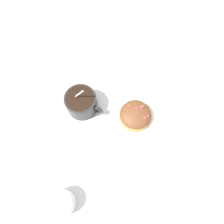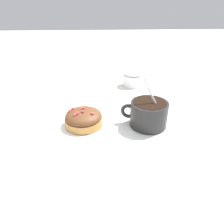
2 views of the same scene
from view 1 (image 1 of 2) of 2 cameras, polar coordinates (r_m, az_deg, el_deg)
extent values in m
plane|color=silver|center=(0.61, -1.10, -0.87)|extent=(3.00, 3.00, 0.00)
cube|color=white|center=(0.61, -1.10, -0.82)|extent=(0.30, 0.31, 0.00)
cylinder|color=black|center=(0.60, -8.03, 2.44)|extent=(0.09, 0.09, 0.06)
cylinder|color=black|center=(0.58, -8.35, 3.41)|extent=(0.08, 0.08, 0.01)
torus|color=black|center=(0.59, -4.00, 0.64)|extent=(0.04, 0.02, 0.04)
ellipsoid|color=silver|center=(0.61, -5.82, 0.89)|extent=(0.03, 0.02, 0.01)
cylinder|color=silver|center=(0.57, -9.36, 4.13)|extent=(0.06, 0.02, 0.10)
cylinder|color=#C18442|center=(0.60, 6.02, -1.06)|extent=(0.09, 0.09, 0.02)
ellipsoid|color=brown|center=(0.59, 6.15, -0.60)|extent=(0.09, 0.09, 0.03)
cube|color=#EA4C56|center=(0.58, 9.30, -1.17)|extent=(0.01, 0.01, 0.00)
cube|color=#EA4C56|center=(0.59, 8.05, 1.36)|extent=(0.01, 0.01, 0.00)
cube|color=#EA4C56|center=(0.58, 8.61, -1.58)|extent=(0.01, 0.01, 0.00)
cube|color=#EA4C56|center=(0.57, 6.28, -0.73)|extent=(0.01, 0.00, 0.00)
cube|color=#EA4C56|center=(0.58, 6.44, 0.90)|extent=(0.01, 0.01, 0.00)
cube|color=#EA4C56|center=(0.58, 4.40, 1.56)|extent=(0.01, 0.00, 0.00)
cube|color=#EA4C56|center=(0.58, 7.59, 1.15)|extent=(0.01, 0.01, 0.00)
cylinder|color=white|center=(0.57, -13.00, -22.13)|extent=(0.06, 0.06, 0.04)
ellipsoid|color=white|center=(0.54, -13.61, -22.14)|extent=(0.06, 0.06, 0.02)
camera|label=2|loc=(0.72, 9.50, 43.57)|focal=35.00mm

